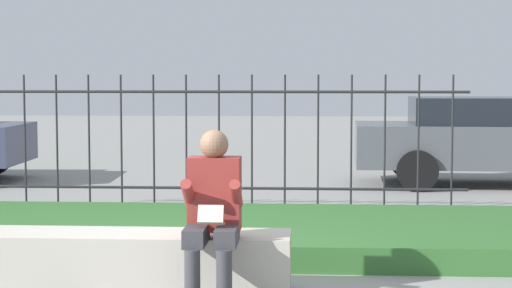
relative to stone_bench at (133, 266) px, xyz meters
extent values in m
cube|color=#B7B2A3|center=(0.00, 0.00, 0.03)|extent=(2.40, 0.54, 0.47)
cube|color=gray|center=(0.00, 0.00, -0.17)|extent=(2.31, 0.50, 0.08)
cylinder|color=#38383D|center=(0.54, -0.61, 0.07)|extent=(0.11, 0.11, 0.38)
cube|color=#38383D|center=(0.54, -0.40, 0.32)|extent=(0.15, 0.42, 0.13)
cylinder|color=#38383D|center=(0.76, -0.61, 0.07)|extent=(0.11, 0.11, 0.38)
cube|color=#38383D|center=(0.76, -0.40, 0.32)|extent=(0.15, 0.42, 0.13)
cube|color=maroon|center=(0.65, -0.19, 0.59)|extent=(0.38, 0.24, 0.54)
sphere|color=#8C664C|center=(0.65, -0.21, 0.95)|extent=(0.21, 0.21, 0.21)
cylinder|color=maroon|center=(0.48, -0.35, 0.61)|extent=(0.08, 0.29, 0.24)
cylinder|color=maroon|center=(0.82, -0.35, 0.61)|extent=(0.08, 0.29, 0.24)
cube|color=beige|center=(0.65, -0.45, 0.48)|extent=(0.18, 0.09, 0.13)
cube|color=#33662D|center=(0.08, 1.93, -0.09)|extent=(8.23, 2.47, 0.23)
cylinder|color=#232326|center=(0.08, 3.67, 0.13)|extent=(6.23, 0.03, 0.03)
cylinder|color=#232326|center=(0.08, 3.67, 1.27)|extent=(6.23, 0.03, 0.03)
cylinder|color=#232326|center=(-2.06, 3.67, 0.63)|extent=(0.02, 0.02, 1.68)
cylinder|color=#232326|center=(-1.67, 3.67, 0.63)|extent=(0.02, 0.02, 1.68)
cylinder|color=#232326|center=(-1.28, 3.67, 0.63)|extent=(0.02, 0.02, 1.68)
cylinder|color=#232326|center=(-0.89, 3.67, 0.63)|extent=(0.02, 0.02, 1.68)
cylinder|color=#232326|center=(-0.50, 3.67, 0.63)|extent=(0.02, 0.02, 1.68)
cylinder|color=#232326|center=(-0.11, 3.67, 0.63)|extent=(0.02, 0.02, 1.68)
cylinder|color=#232326|center=(0.28, 3.67, 0.63)|extent=(0.02, 0.02, 1.68)
cylinder|color=#232326|center=(0.67, 3.67, 0.63)|extent=(0.02, 0.02, 1.68)
cylinder|color=#232326|center=(1.06, 3.67, 0.63)|extent=(0.02, 0.02, 1.68)
cylinder|color=#232326|center=(1.45, 3.67, 0.63)|extent=(0.02, 0.02, 1.68)
cylinder|color=#232326|center=(1.84, 3.67, 0.63)|extent=(0.02, 0.02, 1.68)
cylinder|color=#232326|center=(2.23, 3.67, 0.63)|extent=(0.02, 0.02, 1.68)
cylinder|color=#232326|center=(2.62, 3.67, 0.63)|extent=(0.02, 0.02, 1.68)
cylinder|color=#232326|center=(3.01, 3.67, 0.63)|extent=(0.02, 0.02, 1.68)
cube|color=#4C5156|center=(4.36, 6.80, 0.41)|extent=(4.65, 1.82, 0.64)
cube|color=black|center=(4.18, 6.80, 0.93)|extent=(2.58, 1.55, 0.41)
cylinder|color=black|center=(2.91, 6.04, 0.09)|extent=(0.61, 0.22, 0.60)
cylinder|color=black|center=(2.97, 7.66, 0.09)|extent=(0.61, 0.22, 0.60)
camera|label=1|loc=(1.33, -6.36, 1.44)|focal=60.00mm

